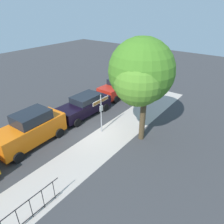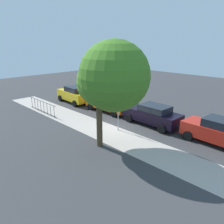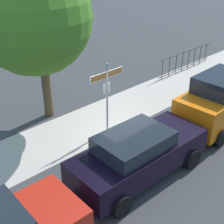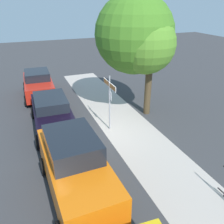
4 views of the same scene
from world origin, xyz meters
TOP-DOWN VIEW (x-y plane):
  - ground_plane at (0.00, 0.00)m, footprint 60.00×60.00m
  - sidewalk_strip at (2.00, 1.30)m, footprint 24.00×2.60m
  - street_sign at (-0.16, 0.40)m, footprint 1.54×0.07m
  - shade_tree at (-1.45, 2.44)m, footprint 4.29×4.08m
  - car_black at (-1.25, -2.23)m, footprint 4.66×2.04m
  - car_orange at (3.55, -2.21)m, footprint 4.48×2.04m
  - iron_fence at (7.56, 2.30)m, footprint 4.69×0.04m

SIDE VIEW (x-z plane):
  - ground_plane at x=0.00m, z-range 0.00..0.00m
  - sidewalk_strip at x=2.00m, z-range 0.00..0.00m
  - iron_fence at x=7.56m, z-range 0.03..1.10m
  - car_black at x=-1.25m, z-range 0.03..1.65m
  - car_orange at x=3.55m, z-range -0.01..2.13m
  - street_sign at x=-0.16m, z-range 0.51..3.28m
  - shade_tree at x=-1.45m, z-range 1.08..7.44m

